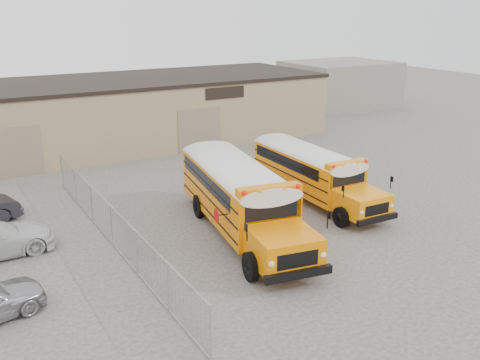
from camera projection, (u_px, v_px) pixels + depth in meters
ground at (271, 240)px, 22.92m from camera, size 120.00×120.00×0.00m
warehouse at (119, 111)px, 38.62m from camera, size 30.20×10.20×4.67m
chainlink_fence at (111, 225)px, 22.23m from camera, size 0.07×18.07×1.81m
distant_building_right at (339, 84)px, 53.48m from camera, size 10.00×8.00×4.40m
school_bus_left at (198, 156)px, 29.16m from camera, size 4.34×10.96×3.13m
school_bus_right at (258, 146)px, 32.24m from camera, size 2.65×9.32×2.71m
tarp_bundle at (258, 237)px, 21.63m from camera, size 1.07×1.01×1.30m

